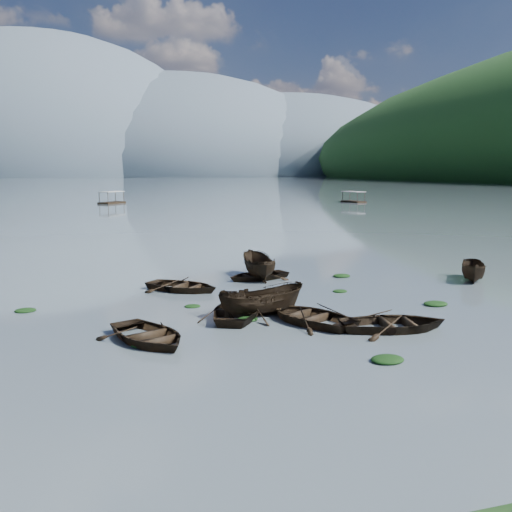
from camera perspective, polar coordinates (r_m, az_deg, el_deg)
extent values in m
plane|color=slate|center=(23.17, 8.88, -9.11)|extent=(2400.00, 2400.00, 0.00)
ellipsoid|color=#475666|center=(921.21, -20.42, 7.52)|extent=(520.00, 520.00, 340.00)
ellipsoid|color=#475666|center=(931.95, -7.94, 7.97)|extent=(520.00, 520.00, 260.00)
ellipsoid|color=#475666|center=(977.17, 2.64, 8.06)|extent=(520.00, 520.00, 220.00)
imported|color=black|center=(24.15, -10.69, -8.43)|extent=(4.82, 5.58, 0.97)
imported|color=black|center=(27.83, -1.70, -6.01)|extent=(5.24, 5.89, 1.01)
imported|color=black|center=(27.99, 0.55, -5.92)|extent=(4.51, 1.98, 1.70)
imported|color=black|center=(26.86, 5.41, -6.58)|extent=(5.16, 5.84, 1.00)
imported|color=black|center=(26.19, 13.62, -7.18)|extent=(5.32, 4.23, 0.99)
imported|color=black|center=(39.21, 20.90, -2.31)|extent=(3.52, 4.07, 1.53)
imported|color=black|center=(33.88, -7.36, -3.45)|extent=(5.57, 5.52, 0.95)
imported|color=black|center=(37.16, 0.17, -2.32)|extent=(4.90, 4.06, 0.88)
imported|color=black|center=(37.51, 0.22, -2.22)|extent=(2.16, 4.85, 1.82)
ellipsoid|color=black|center=(27.02, -0.86, -6.45)|extent=(1.01, 0.83, 0.22)
ellipsoid|color=black|center=(23.63, -11.18, -8.82)|extent=(1.02, 0.82, 0.22)
ellipsoid|color=black|center=(21.95, 13.00, -10.24)|extent=(1.27, 1.02, 0.28)
ellipsoid|color=black|center=(33.63, 8.39, -3.56)|extent=(0.86, 0.73, 0.19)
ellipsoid|color=black|center=(31.45, 17.52, -4.71)|extent=(1.30, 1.03, 0.27)
ellipsoid|color=black|center=(30.94, -22.07, -5.16)|extent=(1.04, 0.84, 0.22)
ellipsoid|color=black|center=(29.84, -6.37, -5.07)|extent=(0.84, 0.70, 0.18)
ellipsoid|color=black|center=(38.36, 8.57, -2.07)|extent=(1.18, 0.94, 0.26)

